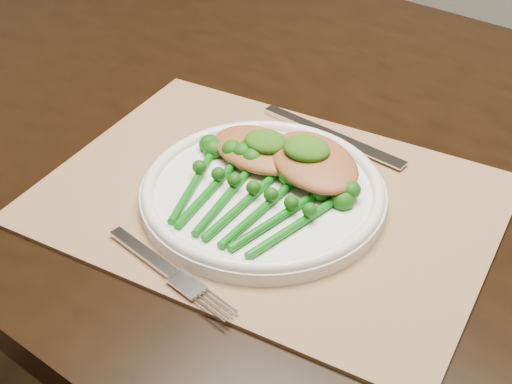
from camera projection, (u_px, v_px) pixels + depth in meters
The scene contains 10 objects.
dining_table at pixel (310, 333), 1.13m from camera, with size 1.69×1.08×0.75m.
placemat at pixel (268, 199), 0.79m from camera, with size 0.49×0.36×0.00m, color #97714C.
dinner_plate at pixel (263, 192), 0.78m from camera, with size 0.27×0.27×0.02m.
knife at pixel (319, 130), 0.89m from camera, with size 0.21×0.05×0.01m.
fork at pixel (177, 277), 0.69m from camera, with size 0.17×0.06×0.01m.
chicken_fillet_left at pixel (259, 149), 0.82m from camera, with size 0.12×0.08×0.02m, color #A96131.
chicken_fillet_right at pixel (314, 161), 0.79m from camera, with size 0.13×0.09×0.03m, color #A96131.
pesto_dollop_left at pixel (266, 142), 0.81m from camera, with size 0.05×0.04×0.02m, color #1A480A.
pesto_dollop_right at pixel (307, 149), 0.78m from camera, with size 0.05×0.05×0.02m, color #1A480A.
broccolini_bundle at pixel (243, 204), 0.75m from camera, with size 0.16×0.18×0.04m.
Camera 1 is at (0.20, -0.71, 1.24)m, focal length 50.00 mm.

